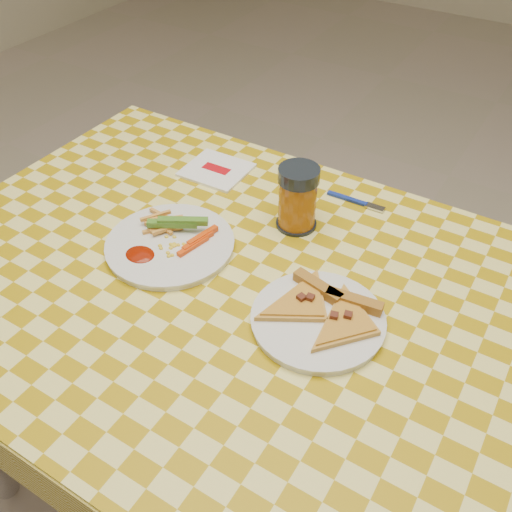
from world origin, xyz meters
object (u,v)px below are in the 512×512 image
object	(u,v)px
plate_left	(170,245)
drink_glass	(298,198)
table	(241,313)
plate_right	(318,321)

from	to	relation	value
plate_left	drink_glass	distance (m)	0.27
table	plate_left	distance (m)	0.19
table	plate_right	bearing A→B (deg)	-3.10
table	drink_glass	bearing A→B (deg)	89.88
table	plate_left	bearing A→B (deg)	174.61
table	plate_left	world-z (taller)	plate_left
plate_right	drink_glass	world-z (taller)	drink_glass
plate_left	drink_glass	size ratio (longest dim) A/B	1.83
table	drink_glass	xyz separation A→B (m)	(0.00, 0.21, 0.14)
plate_left	plate_right	world-z (taller)	same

